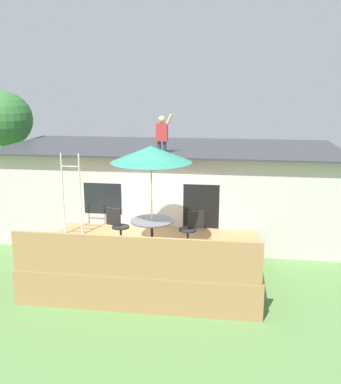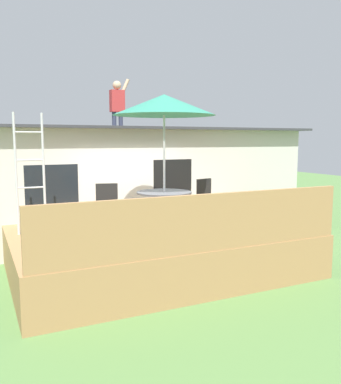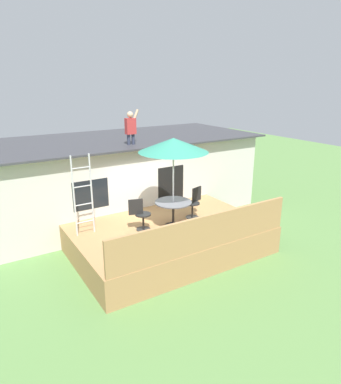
{
  "view_description": "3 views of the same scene",
  "coord_description": "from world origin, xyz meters",
  "px_view_note": "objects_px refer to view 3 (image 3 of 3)",
  "views": [
    {
      "loc": [
        1.95,
        -10.13,
        4.71
      ],
      "look_at": [
        0.37,
        0.99,
        1.96
      ],
      "focal_mm": 41.05,
      "sensor_mm": 36.0,
      "label": 1
    },
    {
      "loc": [
        -3.1,
        -7.18,
        2.52
      ],
      "look_at": [
        0.54,
        0.45,
        1.44
      ],
      "focal_mm": 38.39,
      "sensor_mm": 36.0,
      "label": 2
    },
    {
      "loc": [
        -4.83,
        -7.97,
        4.79
      ],
      "look_at": [
        0.63,
        0.8,
        1.46
      ],
      "focal_mm": 32.43,
      "sensor_mm": 36.0,
      "label": 3
    }
  ],
  "objects_px": {
    "patio_table": "(173,207)",
    "step_ladder": "(83,195)",
    "patio_umbrella": "(173,145)",
    "patio_chair_right": "(194,203)",
    "patio_chair_left": "(141,215)",
    "person_figure": "(131,126)"
  },
  "relations": [
    {
      "from": "patio_umbrella",
      "to": "patio_chair_right",
      "type": "distance_m",
      "value": 2.12
    },
    {
      "from": "person_figure",
      "to": "patio_chair_left",
      "type": "height_order",
      "value": "person_figure"
    },
    {
      "from": "step_ladder",
      "to": "patio_chair_right",
      "type": "bearing_deg",
      "value": -9.77
    },
    {
      "from": "patio_umbrella",
      "to": "patio_table",
      "type": "bearing_deg",
      "value": -21.8
    },
    {
      "from": "patio_umbrella",
      "to": "patio_chair_left",
      "type": "distance_m",
      "value": 2.11
    },
    {
      "from": "patio_umbrella",
      "to": "person_figure",
      "type": "height_order",
      "value": "person_figure"
    },
    {
      "from": "patio_table",
      "to": "patio_umbrella",
      "type": "xyz_separation_m",
      "value": [
        -0.0,
        0.0,
        1.76
      ]
    },
    {
      "from": "person_figure",
      "to": "patio_chair_left",
      "type": "distance_m",
      "value": 3.12
    },
    {
      "from": "patio_table",
      "to": "patio_umbrella",
      "type": "distance_m",
      "value": 1.76
    },
    {
      "from": "patio_table",
      "to": "patio_chair_right",
      "type": "xyz_separation_m",
      "value": [
        0.92,
        0.27,
        -0.13
      ]
    },
    {
      "from": "patio_chair_left",
      "to": "patio_chair_right",
      "type": "bearing_deg",
      "value": 16.23
    },
    {
      "from": "patio_table",
      "to": "patio_umbrella",
      "type": "relative_size",
      "value": 0.41
    },
    {
      "from": "patio_table",
      "to": "step_ladder",
      "type": "xyz_separation_m",
      "value": [
        -2.3,
        0.83,
        0.51
      ]
    },
    {
      "from": "patio_table",
      "to": "step_ladder",
      "type": "relative_size",
      "value": 0.47
    },
    {
      "from": "patio_umbrella",
      "to": "step_ladder",
      "type": "distance_m",
      "value": 2.74
    },
    {
      "from": "patio_chair_left",
      "to": "patio_chair_right",
      "type": "xyz_separation_m",
      "value": [
        1.83,
        0.02,
        0.0
      ]
    },
    {
      "from": "patio_table",
      "to": "step_ladder",
      "type": "height_order",
      "value": "step_ladder"
    },
    {
      "from": "patio_chair_right",
      "to": "patio_chair_left",
      "type": "bearing_deg",
      "value": -16.02
    },
    {
      "from": "step_ladder",
      "to": "patio_chair_left",
      "type": "distance_m",
      "value": 1.63
    },
    {
      "from": "step_ladder",
      "to": "patio_chair_right",
      "type": "distance_m",
      "value": 3.32
    },
    {
      "from": "patio_table",
      "to": "person_figure",
      "type": "bearing_deg",
      "value": 92.78
    },
    {
      "from": "person_figure",
      "to": "patio_chair_left",
      "type": "xyz_separation_m",
      "value": [
        -0.8,
        -2.1,
        -2.17
      ]
    }
  ]
}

